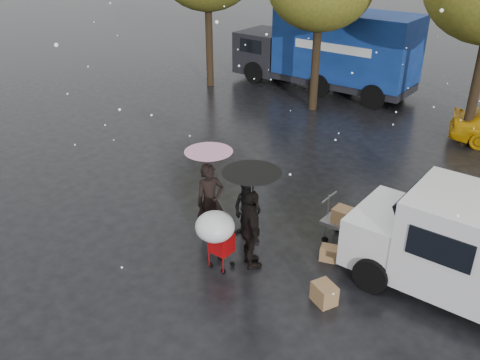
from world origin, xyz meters
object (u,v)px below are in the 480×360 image
Objects in this scene: shopping_cart at (216,229)px; person_black at (251,230)px; person_pink at (210,201)px; vendor_cart at (360,220)px; blue_truck at (328,50)px.

person_black is at bearing 51.73° from shopping_cart.
person_pink is 1.43m from shopping_cart.
person_black is 1.23× the size of vendor_cart.
blue_truck is (-4.81, 13.38, 0.69)m from shopping_cart.
vendor_cart is 1.04× the size of shopping_cart.
person_black is at bearing -67.53° from blue_truck.
vendor_cart is at bearing -86.43° from person_black.
shopping_cart is at bearing -126.65° from vendor_cart.
vendor_cart is 12.70m from blue_truck.
shopping_cart is (-2.02, -2.72, 0.34)m from vendor_cart.
person_pink reaches higher than shopping_cart.
vendor_cart is at bearing -57.34° from blue_truck.
person_pink reaches higher than vendor_cart.
shopping_cart is at bearing 91.47° from person_black.
person_pink is at bearing 136.02° from shopping_cart.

